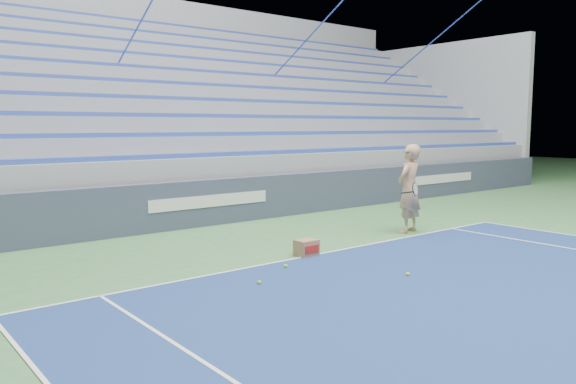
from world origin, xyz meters
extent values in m
cube|color=white|center=(0.00, 11.88, 0.01)|extent=(10.97, 0.05, 0.00)
cube|color=#3A4158|center=(0.00, 15.88, 0.55)|extent=(30.00, 0.30, 1.10)
cube|color=white|center=(0.00, 15.72, 0.60)|extent=(3.20, 0.02, 0.28)
cube|color=white|center=(9.00, 15.72, 0.60)|extent=(3.40, 0.02, 0.28)
cube|color=#999DA1|center=(0.00, 20.43, 0.55)|extent=(30.00, 8.50, 1.10)
cube|color=#999DA1|center=(0.00, 20.43, 1.35)|extent=(30.00, 8.50, 0.50)
cube|color=#2F4BAC|center=(0.00, 16.56, 1.66)|extent=(29.60, 0.42, 0.11)
cube|color=#999DA1|center=(0.00, 20.86, 1.85)|extent=(30.00, 7.65, 0.50)
cube|color=#2F4BAC|center=(0.00, 17.41, 2.16)|extent=(29.60, 0.42, 0.11)
cube|color=#999DA1|center=(0.00, 21.28, 2.35)|extent=(30.00, 6.80, 0.50)
cube|color=#2F4BAC|center=(0.00, 18.26, 2.66)|extent=(29.60, 0.42, 0.11)
cube|color=#999DA1|center=(0.00, 21.71, 2.85)|extent=(30.00, 5.95, 0.50)
cube|color=#2F4BAC|center=(0.00, 19.11, 3.16)|extent=(29.60, 0.42, 0.11)
cube|color=#999DA1|center=(0.00, 22.13, 3.35)|extent=(30.00, 5.10, 0.50)
cube|color=#2F4BAC|center=(0.00, 19.96, 3.66)|extent=(29.60, 0.42, 0.11)
cube|color=#999DA1|center=(0.00, 22.56, 3.85)|extent=(30.00, 4.25, 0.50)
cube|color=#2F4BAC|center=(0.00, 20.81, 4.15)|extent=(29.60, 0.42, 0.11)
cube|color=#999DA1|center=(0.00, 22.98, 4.35)|extent=(30.00, 3.40, 0.50)
cube|color=#2F4BAC|center=(0.00, 21.66, 4.65)|extent=(29.60, 0.42, 0.11)
cube|color=#999DA1|center=(0.00, 23.41, 4.85)|extent=(30.00, 2.55, 0.50)
cube|color=#2F4BAC|center=(0.00, 22.51, 5.15)|extent=(29.60, 0.42, 0.11)
cube|color=#999DA1|center=(0.00, 23.84, 5.35)|extent=(30.00, 1.70, 0.50)
cube|color=#2F4BAC|center=(0.00, 23.36, 5.65)|extent=(29.60, 0.42, 0.11)
cube|color=#999DA1|center=(0.00, 24.26, 5.85)|extent=(30.00, 0.85, 0.50)
cube|color=#2F4BAC|center=(0.00, 24.21, 6.15)|extent=(29.60, 0.42, 0.11)
cube|color=#999DA1|center=(15.15, 20.43, 3.05)|extent=(0.30, 8.80, 6.10)
cube|color=#999DA1|center=(0.00, 24.98, 3.65)|extent=(31.00, 0.40, 7.30)
cylinder|color=#3453B8|center=(0.00, 20.43, 4.60)|extent=(0.05, 8.53, 5.04)
cylinder|color=#3453B8|center=(6.00, 20.43, 4.60)|extent=(0.05, 8.53, 5.04)
cylinder|color=#3453B8|center=(12.00, 20.43, 4.60)|extent=(0.05, 8.53, 5.04)
imported|color=tan|center=(3.02, 12.28, 0.99)|extent=(0.80, 0.61, 1.97)
cylinder|color=black|center=(2.67, 12.03, 0.95)|extent=(0.12, 0.27, 0.08)
cylinder|color=beige|center=(2.57, 11.75, 1.05)|extent=(0.29, 0.16, 0.28)
torus|color=black|center=(2.57, 11.75, 1.05)|extent=(0.31, 0.18, 0.30)
cube|color=#956948|center=(-0.25, 11.96, 0.15)|extent=(0.40, 0.30, 0.30)
cube|color=#B21E19|center=(-0.25, 11.81, 0.15)|extent=(0.32, 0.01, 0.13)
sphere|color=#B1DA2C|center=(-1.10, 11.50, 0.03)|extent=(0.07, 0.07, 0.07)
sphere|color=#B1DA2C|center=(-2.03, 10.97, 0.03)|extent=(0.07, 0.07, 0.07)
sphere|color=#B1DA2C|center=(0.09, 9.88, 0.03)|extent=(0.07, 0.07, 0.07)
sphere|color=#B1DA2C|center=(-0.14, 12.42, 0.03)|extent=(0.07, 0.07, 0.07)
camera|label=1|loc=(-6.84, 4.31, 2.38)|focal=35.00mm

